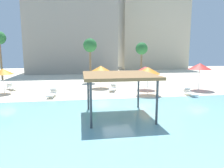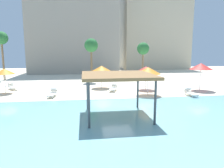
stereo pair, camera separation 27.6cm
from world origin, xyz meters
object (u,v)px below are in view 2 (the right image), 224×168
Objects in this scene: lounge_chair_0 at (113,88)px; palm_tree_1 at (1,39)px; lounge_chair_2 at (191,93)px; palm_tree_2 at (91,46)px; beach_umbrella_orange_1 at (148,70)px; beach_umbrella_red_2 at (146,69)px; shade_pavilion at (117,76)px; palm_tree_0 at (143,49)px; lounge_chair_3 at (52,93)px; lounge_chair_1 at (12,86)px; beach_umbrella_orange_3 at (102,68)px; beach_umbrella_orange_0 at (4,71)px; beach_umbrella_red_4 at (201,66)px.

palm_tree_1 is at bearing -108.63° from lounge_chair_0.
lounge_chair_2 is 14.92m from palm_tree_2.
beach_umbrella_red_2 is at bearing 76.47° from beach_umbrella_orange_1.
shade_pavilion is 2.32× the size of lounge_chair_2.
palm_tree_0 is (7.18, 18.51, 1.97)m from shade_pavilion.
lounge_chair_0 is at bearing 113.74° from lounge_chair_3.
lounge_chair_3 is at bearing 15.35° from lounge_chair_1.
palm_tree_2 reaches higher than beach_umbrella_orange_3.
beach_umbrella_orange_3 is 6.84m from lounge_chair_3.
palm_tree_1 is (-18.19, 13.66, 3.65)m from beach_umbrella_orange_1.
beach_umbrella_orange_0 is 20.80m from beach_umbrella_red_4.
shade_pavilion reaches higher than lounge_chair_3.
beach_umbrella_red_2 is (0.69, 2.85, -0.10)m from beach_umbrella_orange_1.
beach_umbrella_red_4 is 15.93m from lounge_chair_3.
beach_umbrella_orange_1 is 1.43× the size of lounge_chair_1.
lounge_chair_3 is 0.32× the size of palm_tree_2.
shade_pavilion reaches higher than beach_umbrella_orange_0.
palm_tree_1 is at bearing -121.85° from lounge_chair_2.
lounge_chair_0 is 1.04× the size of lounge_chair_2.
palm_tree_1 is at bearing -140.59° from lounge_chair_3.
lounge_chair_0 and lounge_chair_2 have the same top height.
palm_tree_0 reaches higher than beach_umbrella_red_4.
beach_umbrella_orange_0 is 0.97× the size of beach_umbrella_red_2.
palm_tree_1 reaches higher than beach_umbrella_orange_0.
beach_umbrella_red_2 is at bearing -50.37° from palm_tree_2.
lounge_chair_1 is (-14.93, 2.12, -1.98)m from beach_umbrella_red_2.
beach_umbrella_orange_1 is 1.05× the size of beach_umbrella_orange_3.
lounge_chair_2 is 13.19m from lounge_chair_3.
beach_umbrella_red_2 is at bearing -104.39° from palm_tree_0.
palm_tree_2 is (4.10, 9.39, 4.65)m from lounge_chair_3.
beach_umbrella_orange_1 is 12.72m from palm_tree_0.
beach_umbrella_red_2 is 9.86m from palm_tree_0.
beach_umbrella_orange_1 is 0.45× the size of palm_tree_2.
beach_umbrella_orange_1 is 9.43m from lounge_chair_3.
beach_umbrella_red_4 reaches higher than lounge_chair_1.
beach_umbrella_orange_0 is at bearing 168.48° from beach_umbrella_orange_1.
beach_umbrella_red_2 is 0.87× the size of beach_umbrella_red_4.
palm_tree_2 reaches higher than beach_umbrella_red_4.
lounge_chair_1 is 0.27× the size of palm_tree_1.
lounge_chair_0 is at bearing -36.37° from palm_tree_1.
palm_tree_1 reaches higher than beach_umbrella_orange_3.
lounge_chair_3 is at bearing -53.67° from lounge_chair_0.
shade_pavilion is 0.78× the size of palm_tree_0.
palm_tree_1 reaches higher than beach_umbrella_orange_1.
lounge_chair_3 is at bearing -175.64° from beach_umbrella_red_4.
beach_umbrella_red_2 is 0.43× the size of palm_tree_2.
palm_tree_2 reaches higher than beach_umbrella_red_2.
beach_umbrella_orange_1 is 0.48× the size of palm_tree_0.
lounge_chair_1 is 11.13m from palm_tree_1.
beach_umbrella_orange_3 is (-4.14, 4.62, -0.13)m from beach_umbrella_orange_1.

